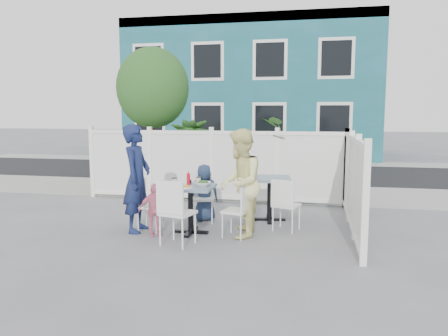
% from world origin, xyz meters
% --- Properties ---
extents(ground, '(80.00, 80.00, 0.00)m').
position_xyz_m(ground, '(0.00, 0.00, 0.00)').
color(ground, slate).
extents(near_sidewalk, '(24.00, 2.60, 0.01)m').
position_xyz_m(near_sidewalk, '(0.00, 3.80, 0.01)').
color(near_sidewalk, gray).
rests_on(near_sidewalk, ground).
extents(street, '(24.00, 5.00, 0.01)m').
position_xyz_m(street, '(0.00, 7.50, 0.00)').
color(street, black).
rests_on(street, ground).
extents(far_sidewalk, '(24.00, 1.60, 0.01)m').
position_xyz_m(far_sidewalk, '(0.00, 10.60, 0.01)').
color(far_sidewalk, gray).
rests_on(far_sidewalk, ground).
extents(building, '(11.00, 6.00, 6.00)m').
position_xyz_m(building, '(-0.50, 14.00, 3.00)').
color(building, '#16565B').
rests_on(building, ground).
extents(fence_back, '(5.86, 0.08, 1.60)m').
position_xyz_m(fence_back, '(0.10, 2.40, 0.78)').
color(fence_back, white).
rests_on(fence_back, ground).
extents(fence_right, '(0.08, 3.66, 1.60)m').
position_xyz_m(fence_right, '(3.00, 0.60, 0.78)').
color(fence_right, white).
rests_on(fence_right, ground).
extents(tree, '(1.80, 1.62, 3.59)m').
position_xyz_m(tree, '(-1.60, 3.30, 2.59)').
color(tree, '#382316').
rests_on(tree, ground).
extents(utility_cabinet, '(0.79, 0.62, 1.33)m').
position_xyz_m(utility_cabinet, '(-2.85, 4.00, 0.67)').
color(utility_cabinet, yellow).
rests_on(utility_cabinet, ground).
extents(potted_shrub_a, '(1.32, 1.32, 1.85)m').
position_xyz_m(potted_shrub_a, '(-0.55, 3.10, 0.92)').
color(potted_shrub_a, '#1F4118').
rests_on(potted_shrub_a, ground).
extents(potted_shrub_b, '(1.94, 2.08, 1.90)m').
position_xyz_m(potted_shrub_b, '(2.00, 3.00, 0.95)').
color(potted_shrub_b, '#1F4118').
rests_on(potted_shrub_b, ground).
extents(main_table, '(0.77, 0.77, 0.80)m').
position_xyz_m(main_table, '(0.34, -0.16, 0.62)').
color(main_table, '#415873').
rests_on(main_table, ground).
extents(spare_table, '(0.87, 0.87, 0.81)m').
position_xyz_m(spare_table, '(1.54, 0.96, 0.63)').
color(spare_table, '#415873').
rests_on(spare_table, ground).
extents(chair_left, '(0.40, 0.41, 0.88)m').
position_xyz_m(chair_left, '(-0.44, -0.15, 0.51)').
color(chair_left, white).
rests_on(chair_left, ground).
extents(chair_right, '(0.47, 0.48, 0.87)m').
position_xyz_m(chair_right, '(1.19, -0.23, 0.51)').
color(chair_right, white).
rests_on(chair_right, ground).
extents(chair_back, '(0.51, 0.50, 0.90)m').
position_xyz_m(chair_back, '(0.31, 0.67, 0.52)').
color(chair_back, white).
rests_on(chair_back, ground).
extents(chair_near, '(0.56, 0.55, 1.01)m').
position_xyz_m(chair_near, '(0.30, -0.90, 0.59)').
color(chair_near, white).
rests_on(chair_near, ground).
extents(chair_spare, '(0.51, 0.50, 0.90)m').
position_xyz_m(chair_spare, '(1.87, 0.26, 0.52)').
color(chair_spare, white).
rests_on(chair_spare, ground).
extents(man, '(0.46, 0.68, 1.81)m').
position_xyz_m(man, '(-0.57, -0.21, 0.91)').
color(man, '#141E46').
rests_on(man, ground).
extents(woman, '(0.73, 0.90, 1.75)m').
position_xyz_m(woman, '(1.18, -0.17, 0.88)').
color(woman, '#F6EC4A').
rests_on(woman, ground).
extents(boy, '(0.60, 0.50, 1.06)m').
position_xyz_m(boy, '(0.36, 0.71, 0.53)').
color(boy, '#202E4C').
rests_on(boy, ground).
extents(toddler, '(0.54, 0.46, 0.86)m').
position_xyz_m(toddler, '(-0.20, -0.41, 0.43)').
color(toddler, pink).
rests_on(toddler, ground).
extents(plate_main, '(0.25, 0.25, 0.02)m').
position_xyz_m(plate_main, '(0.30, -0.34, 0.81)').
color(plate_main, white).
rests_on(plate_main, main_table).
extents(plate_side, '(0.24, 0.24, 0.02)m').
position_xyz_m(plate_side, '(0.18, -0.04, 0.81)').
color(plate_side, white).
rests_on(plate_side, main_table).
extents(salad_bowl, '(0.26, 0.26, 0.06)m').
position_xyz_m(salad_bowl, '(0.55, -0.11, 0.83)').
color(salad_bowl, white).
rests_on(salad_bowl, main_table).
extents(coffee_cup_a, '(0.09, 0.09, 0.13)m').
position_xyz_m(coffee_cup_a, '(0.09, -0.24, 0.86)').
color(coffee_cup_a, beige).
rests_on(coffee_cup_a, main_table).
extents(coffee_cup_b, '(0.08, 0.08, 0.11)m').
position_xyz_m(coffee_cup_b, '(0.43, 0.03, 0.86)').
color(coffee_cup_b, beige).
rests_on(coffee_cup_b, main_table).
extents(ketchup_bottle, '(0.06, 0.06, 0.19)m').
position_xyz_m(ketchup_bottle, '(0.30, -0.11, 0.89)').
color(ketchup_bottle, '#B9081A').
rests_on(ketchup_bottle, main_table).
extents(salt_shaker, '(0.03, 0.03, 0.07)m').
position_xyz_m(salt_shaker, '(0.24, 0.10, 0.84)').
color(salt_shaker, white).
rests_on(salt_shaker, main_table).
extents(pepper_shaker, '(0.03, 0.03, 0.07)m').
position_xyz_m(pepper_shaker, '(0.28, 0.08, 0.83)').
color(pepper_shaker, black).
rests_on(pepper_shaker, main_table).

